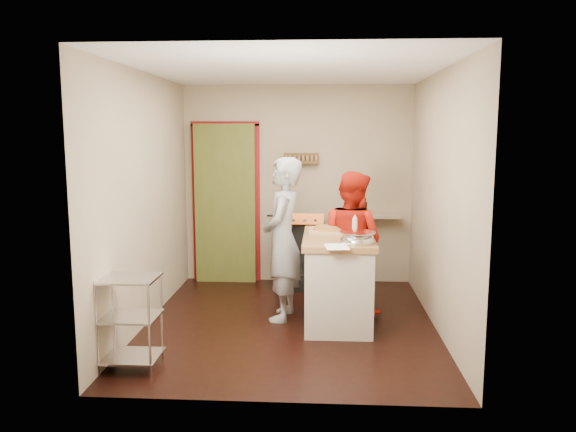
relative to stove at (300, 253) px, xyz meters
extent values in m
plane|color=black|center=(-0.05, -1.42, -0.45)|extent=(3.50, 3.50, 0.00)
cube|color=tan|center=(-0.05, 0.33, 0.85)|extent=(3.00, 0.04, 2.60)
cube|color=#565B23|center=(-1.00, 0.38, 0.60)|extent=(0.80, 0.40, 2.10)
cube|color=maroon|center=(-1.42, 0.31, 0.60)|extent=(0.06, 0.06, 2.10)
cube|color=maroon|center=(-0.58, 0.31, 0.60)|extent=(0.06, 0.06, 2.10)
cube|color=maroon|center=(-1.00, 0.31, 1.65)|extent=(0.90, 0.06, 0.06)
cube|color=brown|center=(0.00, 0.28, 1.15)|extent=(0.46, 0.09, 0.03)
cube|color=brown|center=(0.00, 0.32, 1.21)|extent=(0.46, 0.02, 0.12)
cube|color=olive|center=(0.00, 0.28, 1.21)|extent=(0.42, 0.04, 0.07)
cube|color=tan|center=(0.90, 0.23, 0.45)|extent=(0.80, 0.18, 0.04)
cube|color=black|center=(0.70, 0.23, 0.57)|extent=(0.10, 0.14, 0.22)
cube|color=tan|center=(-1.55, -1.42, 0.85)|extent=(0.04, 3.50, 2.60)
cube|color=tan|center=(1.45, -1.42, 0.85)|extent=(0.04, 3.50, 2.60)
cube|color=white|center=(-0.05, -1.42, 2.16)|extent=(3.00, 3.50, 0.02)
cube|color=black|center=(0.00, 0.01, -0.05)|extent=(0.60, 0.55, 0.80)
cube|color=black|center=(0.00, 0.01, 0.38)|extent=(0.60, 0.55, 0.06)
cube|color=brown|center=(0.00, -0.27, 0.47)|extent=(0.60, 0.15, 0.17)
cylinder|color=black|center=(-0.15, 0.14, 0.46)|extent=(0.26, 0.26, 0.05)
cylinder|color=silver|center=(-1.55, -2.80, -0.05)|extent=(0.02, 0.02, 0.80)
cylinder|color=silver|center=(-1.11, -2.80, -0.05)|extent=(0.02, 0.02, 0.80)
cylinder|color=silver|center=(-1.55, -2.44, -0.05)|extent=(0.02, 0.02, 0.80)
cylinder|color=silver|center=(-1.11, -2.44, -0.05)|extent=(0.02, 0.02, 0.80)
cube|color=silver|center=(-1.33, -2.62, -0.35)|extent=(0.48, 0.40, 0.02)
cube|color=silver|center=(-1.33, -2.62, 0.00)|extent=(0.48, 0.40, 0.02)
cube|color=silver|center=(-1.33, -2.62, 0.33)|extent=(0.48, 0.40, 0.02)
cube|color=#B3AA98|center=(0.45, -1.32, -0.02)|extent=(0.66, 1.16, 0.86)
cube|color=#976239|center=(0.45, -1.32, 0.44)|extent=(0.72, 1.22, 0.06)
cube|color=tan|center=(0.34, -1.10, 0.49)|extent=(0.40, 0.40, 0.02)
cylinder|color=#DE8845|center=(0.34, -1.10, 0.51)|extent=(0.32, 0.32, 0.02)
ellipsoid|color=silver|center=(0.63, -1.70, 0.53)|extent=(0.35, 0.35, 0.11)
cylinder|color=white|center=(0.57, -0.92, 0.61)|extent=(0.12, 0.12, 0.28)
cylinder|color=silver|center=(0.63, -1.20, 0.56)|extent=(0.06, 0.06, 0.17)
cube|color=white|center=(0.42, -1.91, 0.48)|extent=(0.24, 0.32, 0.00)
cylinder|color=black|center=(0.73, -0.85, 0.63)|extent=(0.08, 0.08, 0.31)
cylinder|color=black|center=(0.76, -0.97, 0.63)|extent=(0.08, 0.08, 0.31)
cylinder|color=black|center=(0.65, -0.99, 0.63)|extent=(0.08, 0.08, 0.31)
imported|color=#B5B5BA|center=(-0.13, -1.26, 0.42)|extent=(0.49, 0.68, 1.73)
imported|color=#B6190C|center=(0.61, -0.96, 0.34)|extent=(0.97, 0.94, 1.57)
camera|label=1|loc=(0.27, -7.08, 1.53)|focal=35.00mm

